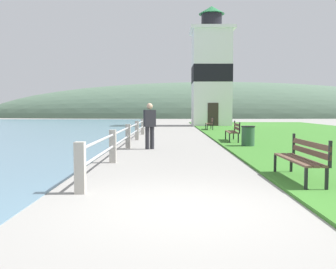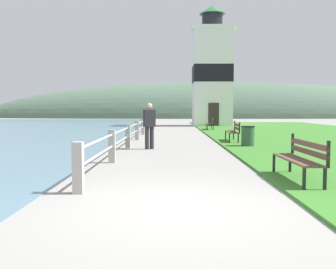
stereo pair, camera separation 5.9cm
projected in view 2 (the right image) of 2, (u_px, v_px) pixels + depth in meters
ground_plane at (180, 209)px, 5.64m from camera, size 160.00×160.00×0.00m
grass_verge at (325, 137)px, 19.53m from camera, size 12.00×41.97×0.06m
seawall_railing at (137, 129)px, 17.98m from camera, size 0.18×22.96×0.92m
park_bench_near at (301, 156)px, 7.60m from camera, size 0.49×1.96×0.94m
park_bench_midway at (234, 130)px, 16.71m from camera, size 0.57×1.88×0.94m
park_bench_far at (211, 123)px, 26.03m from camera, size 0.52×1.67×0.94m
lighthouse at (212, 73)px, 32.90m from camera, size 3.77×3.77×10.42m
person_strolling at (149, 124)px, 13.88m from camera, size 0.47×0.37×1.71m
trash_bin at (248, 137)px, 14.57m from camera, size 0.54×0.54×0.84m
distant_hillside at (219, 118)px, 63.41m from camera, size 80.00×16.00×12.00m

